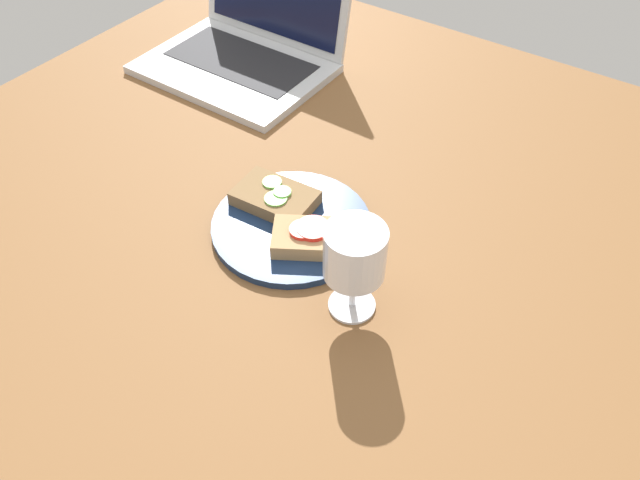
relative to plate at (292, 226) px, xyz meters
The scene contains 6 objects.
wooden_table 2.79cm from the plate, 47.73° to the right, with size 140.00×140.00×3.00cm, color brown.
plate is the anchor object (origin of this frame).
sandwich_with_cucumber 5.23cm from the plate, 155.63° to the left, with size 12.48×8.55×2.62cm.
sandwich_with_tomato 5.29cm from the plate, 23.70° to the right, with size 12.08×11.00×3.00cm.
wine_glass 18.96cm from the plate, 25.12° to the right, with size 7.77×7.77×13.73cm.
laptop 48.53cm from the plate, 136.67° to the left, with size 34.99×29.36×22.17cm.
Camera 1 is at (39.35, -49.89, 67.91)cm, focal length 35.00 mm.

